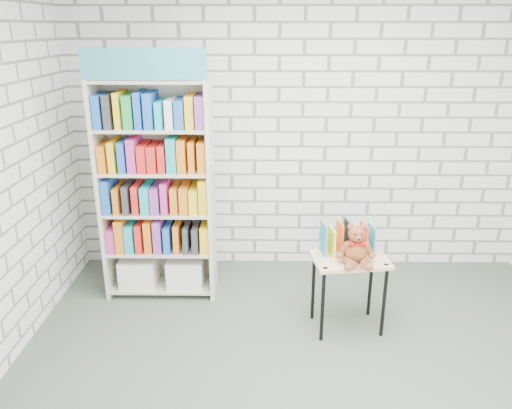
{
  "coord_description": "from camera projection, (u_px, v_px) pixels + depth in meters",
  "views": [
    {
      "loc": [
        -0.38,
        -2.84,
        2.38
      ],
      "look_at": [
        -0.44,
        0.95,
        1.02
      ],
      "focal_mm": 35.0,
      "sensor_mm": 36.0,
      "label": 1
    }
  ],
  "objects": [
    {
      "name": "teddy_bear",
      "position": [
        356.0,
        248.0,
        3.84
      ],
      "size": [
        0.3,
        0.27,
        0.32
      ],
      "color": "brown",
      "rests_on": "display_table"
    },
    {
      "name": "table_books",
      "position": [
        348.0,
        239.0,
        4.02
      ],
      "size": [
        0.43,
        0.24,
        0.25
      ],
      "color": "teal",
      "rests_on": "display_table"
    },
    {
      "name": "bookshelf",
      "position": [
        157.0,
        189.0,
        4.42
      ],
      "size": [
        0.99,
        0.38,
        2.22
      ],
      "color": "beige",
      "rests_on": "ground"
    },
    {
      "name": "display_table",
      "position": [
        349.0,
        268.0,
        4.0
      ],
      "size": [
        0.64,
        0.49,
        0.64
      ],
      "color": "tan",
      "rests_on": "ground"
    },
    {
      "name": "ground",
      "position": [
        317.0,
        388.0,
        3.47
      ],
      "size": [
        4.5,
        4.5,
        0.0
      ],
      "primitive_type": "plane",
      "color": "#455144",
      "rests_on": "ground"
    },
    {
      "name": "room_shell",
      "position": [
        329.0,
        135.0,
        2.87
      ],
      "size": [
        4.52,
        4.02,
        2.81
      ],
      "color": "silver",
      "rests_on": "ground"
    }
  ]
}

